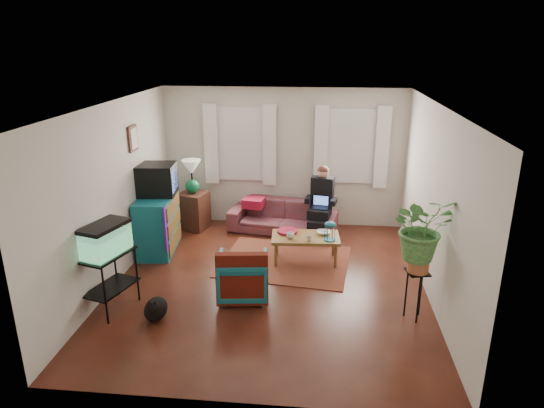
# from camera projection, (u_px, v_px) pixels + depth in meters

# --- Properties ---
(floor) EXTENTS (4.50, 5.00, 0.01)m
(floor) POSITION_uv_depth(u_px,v_px,m) (269.00, 283.00, 7.16)
(floor) COLOR #4F2B14
(floor) RESTS_ON ground
(ceiling) EXTENTS (4.50, 5.00, 0.01)m
(ceiling) POSITION_uv_depth(u_px,v_px,m) (269.00, 105.00, 6.31)
(ceiling) COLOR white
(ceiling) RESTS_ON wall_back
(wall_back) EXTENTS (4.50, 0.01, 2.60)m
(wall_back) POSITION_uv_depth(u_px,v_px,m) (283.00, 158.00, 9.09)
(wall_back) COLOR silver
(wall_back) RESTS_ON floor
(wall_front) EXTENTS (4.50, 0.01, 2.60)m
(wall_front) POSITION_uv_depth(u_px,v_px,m) (240.00, 287.00, 4.38)
(wall_front) COLOR silver
(wall_front) RESTS_ON floor
(wall_left) EXTENTS (0.01, 5.00, 2.60)m
(wall_left) POSITION_uv_depth(u_px,v_px,m) (113.00, 195.00, 6.95)
(wall_left) COLOR silver
(wall_left) RESTS_ON floor
(wall_right) EXTENTS (0.01, 5.00, 2.60)m
(wall_right) POSITION_uv_depth(u_px,v_px,m) (435.00, 205.00, 6.52)
(wall_right) COLOR silver
(wall_right) RESTS_ON floor
(window_left) EXTENTS (1.08, 0.04, 1.38)m
(window_left) POSITION_uv_depth(u_px,v_px,m) (241.00, 144.00, 9.06)
(window_left) COLOR white
(window_left) RESTS_ON wall_back
(window_right) EXTENTS (1.08, 0.04, 1.38)m
(window_right) POSITION_uv_depth(u_px,v_px,m) (351.00, 146.00, 8.87)
(window_right) COLOR white
(window_right) RESTS_ON wall_back
(curtains_left) EXTENTS (1.36, 0.06, 1.50)m
(curtains_left) POSITION_uv_depth(u_px,v_px,m) (240.00, 145.00, 8.99)
(curtains_left) COLOR white
(curtains_left) RESTS_ON wall_back
(curtains_right) EXTENTS (1.36, 0.06, 1.50)m
(curtains_right) POSITION_uv_depth(u_px,v_px,m) (351.00, 147.00, 8.79)
(curtains_right) COLOR white
(curtains_right) RESTS_ON wall_back
(picture_frame) EXTENTS (0.04, 0.32, 0.40)m
(picture_frame) POSITION_uv_depth(u_px,v_px,m) (133.00, 138.00, 7.53)
(picture_frame) COLOR #3D2616
(picture_frame) RESTS_ON wall_left
(area_rug) EXTENTS (2.18, 1.84, 0.01)m
(area_rug) POSITION_uv_depth(u_px,v_px,m) (285.00, 261.00, 7.84)
(area_rug) COLOR maroon
(area_rug) RESTS_ON floor
(sofa) EXTENTS (2.07, 1.11, 0.77)m
(sofa) POSITION_uv_depth(u_px,v_px,m) (283.00, 212.00, 8.96)
(sofa) COLOR brown
(sofa) RESTS_ON floor
(seated_person) EXTENTS (0.59, 0.68, 1.17)m
(seated_person) POSITION_uv_depth(u_px,v_px,m) (321.00, 205.00, 8.71)
(seated_person) COLOR black
(seated_person) RESTS_ON sofa
(side_table) EXTENTS (0.59, 0.59, 0.70)m
(side_table) POSITION_uv_depth(u_px,v_px,m) (194.00, 211.00, 9.12)
(side_table) COLOR #3B2A16
(side_table) RESTS_ON floor
(table_lamp) EXTENTS (0.44, 0.44, 0.64)m
(table_lamp) POSITION_uv_depth(u_px,v_px,m) (192.00, 178.00, 8.91)
(table_lamp) COLOR white
(table_lamp) RESTS_ON side_table
(dresser) EXTENTS (0.63, 1.12, 0.97)m
(dresser) POSITION_uv_depth(u_px,v_px,m) (158.00, 224.00, 8.12)
(dresser) COLOR #12526F
(dresser) RESTS_ON floor
(crt_tv) EXTENTS (0.64, 0.59, 0.51)m
(crt_tv) POSITION_uv_depth(u_px,v_px,m) (157.00, 179.00, 7.98)
(crt_tv) COLOR black
(crt_tv) RESTS_ON dresser
(aquarium_stand) EXTENTS (0.59, 0.80, 0.80)m
(aquarium_stand) POSITION_uv_depth(u_px,v_px,m) (111.00, 282.00, 6.36)
(aquarium_stand) COLOR black
(aquarium_stand) RESTS_ON floor
(aquarium) EXTENTS (0.53, 0.73, 0.42)m
(aquarium) POSITION_uv_depth(u_px,v_px,m) (105.00, 239.00, 6.16)
(aquarium) COLOR #7FD899
(aquarium) RESTS_ON aquarium_stand
(black_cat) EXTENTS (0.35, 0.47, 0.36)m
(black_cat) POSITION_uv_depth(u_px,v_px,m) (156.00, 307.00, 6.18)
(black_cat) COLOR black
(black_cat) RESTS_ON floor
(armchair) EXTENTS (0.74, 0.70, 0.69)m
(armchair) POSITION_uv_depth(u_px,v_px,m) (243.00, 274.00, 6.68)
(armchair) COLOR #11606A
(armchair) RESTS_ON floor
(serape_throw) EXTENTS (0.70, 0.24, 0.57)m
(serape_throw) POSITION_uv_depth(u_px,v_px,m) (242.00, 274.00, 6.38)
(serape_throw) COLOR #9E0A0A
(serape_throw) RESTS_ON armchair
(coffee_table) EXTENTS (1.10, 0.65, 0.44)m
(coffee_table) POSITION_uv_depth(u_px,v_px,m) (305.00, 249.00, 7.78)
(coffee_table) COLOR brown
(coffee_table) RESTS_ON floor
(cup_a) EXTENTS (0.13, 0.13, 0.10)m
(cup_a) POSITION_uv_depth(u_px,v_px,m) (290.00, 235.00, 7.61)
(cup_a) COLOR white
(cup_a) RESTS_ON coffee_table
(cup_b) EXTENTS (0.10, 0.10, 0.09)m
(cup_b) POSITION_uv_depth(u_px,v_px,m) (309.00, 238.00, 7.53)
(cup_b) COLOR beige
(cup_b) RESTS_ON coffee_table
(bowl) EXTENTS (0.22, 0.22, 0.05)m
(bowl) POSITION_uv_depth(u_px,v_px,m) (324.00, 233.00, 7.78)
(bowl) COLOR white
(bowl) RESTS_ON coffee_table
(snack_tray) EXTENTS (0.35, 0.35, 0.04)m
(snack_tray) POSITION_uv_depth(u_px,v_px,m) (287.00, 231.00, 7.85)
(snack_tray) COLOR #B21414
(snack_tray) RESTS_ON coffee_table
(birdcage) EXTENTS (0.19, 0.19, 0.31)m
(birdcage) POSITION_uv_depth(u_px,v_px,m) (330.00, 231.00, 7.51)
(birdcage) COLOR #115B6B
(birdcage) RESTS_ON coffee_table
(plant_stand) EXTENTS (0.33, 0.33, 0.67)m
(plant_stand) POSITION_uv_depth(u_px,v_px,m) (415.00, 295.00, 6.17)
(plant_stand) COLOR black
(plant_stand) RESTS_ON floor
(potted_plant) EXTENTS (0.88, 0.80, 0.84)m
(potted_plant) POSITION_uv_depth(u_px,v_px,m) (421.00, 238.00, 5.91)
(potted_plant) COLOR #599947
(potted_plant) RESTS_ON plant_stand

